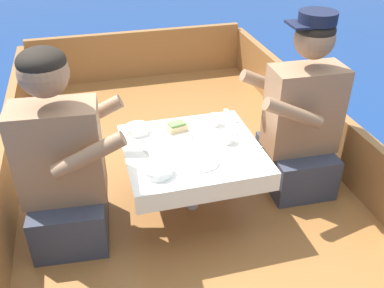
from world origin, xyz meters
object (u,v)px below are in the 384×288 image
(person_starboard, at_px, (301,122))
(coffee_cup_starboard, at_px, (215,120))
(person_port, at_px, (63,167))
(sandwich, at_px, (177,127))
(coffee_cup_port, at_px, (227,138))

(person_starboard, bearing_deg, coffee_cup_starboard, -14.05)
(person_port, distance_m, sandwich, 0.65)
(sandwich, bearing_deg, coffee_cup_starboard, 4.84)
(person_starboard, relative_size, coffee_cup_port, 10.70)
(sandwich, xyz_separation_m, coffee_cup_starboard, (0.23, 0.02, 0.00))
(person_port, relative_size, coffee_cup_port, 10.39)
(person_starboard, distance_m, sandwich, 0.71)
(coffee_cup_starboard, bearing_deg, coffee_cup_port, -87.57)
(person_port, bearing_deg, person_starboard, 9.33)
(coffee_cup_port, bearing_deg, coffee_cup_starboard, 92.43)
(sandwich, bearing_deg, person_port, -160.37)
(person_port, height_order, coffee_cup_port, person_port)
(coffee_cup_starboard, bearing_deg, person_starboard, -16.36)
(person_starboard, height_order, coffee_cup_port, person_starboard)
(person_port, distance_m, person_starboard, 1.31)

